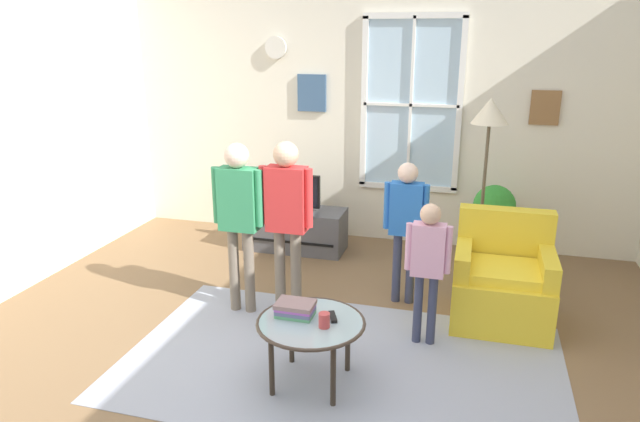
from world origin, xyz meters
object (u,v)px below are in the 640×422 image
object	(u,v)px
cup	(324,320)
person_red_shirt	(287,209)
armchair	(502,282)
person_pink_shirt	(428,258)
book_stack	(295,309)
person_blue_shirt	(406,217)
tv_stand	(295,229)
potted_plant_by_window	(493,217)
remote_near_books	(333,317)
person_green_shirt	(239,209)
coffee_table	(311,326)
floor_lamp	(489,131)
television	(295,191)

from	to	relation	value
cup	person_red_shirt	xyz separation A→B (m)	(-0.57, 0.96, 0.41)
armchair	person_pink_shirt	distance (m)	0.86
book_stack	cup	world-z (taller)	cup
person_blue_shirt	person_pink_shirt	distance (m)	0.70
tv_stand	book_stack	distance (m)	2.44
potted_plant_by_window	person_pink_shirt	bearing A→B (deg)	-105.28
remote_near_books	person_green_shirt	xyz separation A→B (m)	(-0.98, 0.78, 0.43)
cup	person_green_shirt	xyz separation A→B (m)	(-0.96, 0.91, 0.39)
coffee_table	person_red_shirt	xyz separation A→B (m)	(-0.46, 0.90, 0.49)
person_red_shirt	person_blue_shirt	bearing A→B (deg)	28.33
tv_stand	coffee_table	world-z (taller)	coffee_table
person_blue_shirt	floor_lamp	bearing A→B (deg)	41.80
television	tv_stand	bearing A→B (deg)	90.00
book_stack	person_blue_shirt	xyz separation A→B (m)	(0.55, 1.33, 0.27)
cup	person_pink_shirt	world-z (taller)	person_pink_shirt
floor_lamp	remote_near_books	bearing A→B (deg)	-116.11
book_stack	remote_near_books	xyz separation A→B (m)	(0.25, 0.03, -0.04)
book_stack	person_pink_shirt	bearing A→B (deg)	40.56
television	remote_near_books	bearing A→B (deg)	-66.37
armchair	floor_lamp	distance (m)	1.31
remote_near_books	potted_plant_by_window	xyz separation A→B (m)	(1.04, 2.45, 0.02)
cup	person_green_shirt	distance (m)	1.38
person_red_shirt	person_green_shirt	xyz separation A→B (m)	(-0.39, -0.05, -0.02)
book_stack	person_pink_shirt	world-z (taller)	person_pink_shirt
remote_near_books	person_pink_shirt	world-z (taller)	person_pink_shirt
tv_stand	person_green_shirt	bearing A→B (deg)	-89.41
person_red_shirt	person_green_shirt	world-z (taller)	person_red_shirt
person_red_shirt	person_green_shirt	size ratio (longest dim) A/B	1.02
coffee_table	person_red_shirt	world-z (taller)	person_red_shirt
person_blue_shirt	potted_plant_by_window	world-z (taller)	person_blue_shirt
coffee_table	person_pink_shirt	distance (m)	1.03
person_blue_shirt	television	bearing A→B (deg)	143.08
book_stack	person_pink_shirt	size ratio (longest dim) A/B	0.23
person_red_shirt	potted_plant_by_window	world-z (taller)	person_red_shirt
television	cup	world-z (taller)	television
tv_stand	potted_plant_by_window	size ratio (longest dim) A/B	1.31
coffee_table	television	bearing A→B (deg)	110.26
armchair	potted_plant_by_window	xyz separation A→B (m)	(-0.07, 1.25, 0.16)
armchair	coffee_table	world-z (taller)	armchair
television	potted_plant_by_window	world-z (taller)	television
coffee_table	tv_stand	bearing A→B (deg)	110.24
cup	potted_plant_by_window	size ratio (longest dim) A/B	0.12
coffee_table	floor_lamp	bearing A→B (deg)	61.76
armchair	person_blue_shirt	bearing A→B (deg)	172.49
armchair	coffee_table	xyz separation A→B (m)	(-1.23, -1.28, 0.10)
book_stack	person_blue_shirt	distance (m)	1.46
person_red_shirt	person_blue_shirt	world-z (taller)	person_red_shirt
person_green_shirt	book_stack	bearing A→B (deg)	-47.83
person_red_shirt	remote_near_books	bearing A→B (deg)	-54.48
person_green_shirt	coffee_table	bearing A→B (deg)	-45.15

